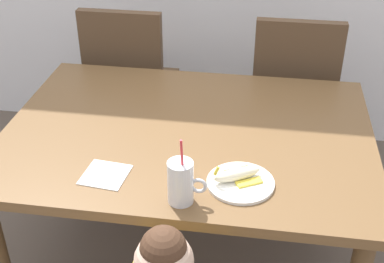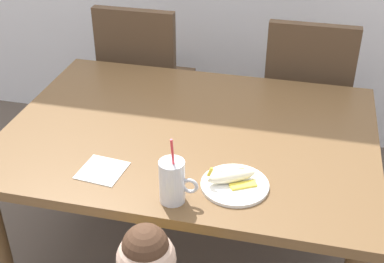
% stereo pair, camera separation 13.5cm
% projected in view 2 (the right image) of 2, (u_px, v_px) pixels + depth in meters
% --- Properties ---
extents(ground_plane, '(24.00, 24.00, 0.00)m').
position_uv_depth(ground_plane, '(190.00, 259.00, 2.44)').
color(ground_plane, brown).
extents(dining_table, '(1.45, 1.06, 0.71)m').
position_uv_depth(dining_table, '(190.00, 147.00, 2.11)').
color(dining_table, brown).
rests_on(dining_table, ground).
extents(dining_chair_left, '(0.44, 0.44, 0.96)m').
position_uv_depth(dining_chair_left, '(144.00, 77.00, 2.86)').
color(dining_chair_left, '#4C3826').
rests_on(dining_chair_left, ground).
extents(dining_chair_right, '(0.44, 0.44, 0.96)m').
position_uv_depth(dining_chair_right, '(306.00, 94.00, 2.68)').
color(dining_chair_right, '#4C3826').
rests_on(dining_chair_right, ground).
extents(milk_cup, '(0.13, 0.08, 0.25)m').
position_uv_depth(milk_cup, '(173.00, 184.00, 1.66)').
color(milk_cup, silver).
rests_on(milk_cup, dining_table).
extents(snack_plate, '(0.23, 0.23, 0.01)m').
position_uv_depth(snack_plate, '(235.00, 185.00, 1.75)').
color(snack_plate, white).
rests_on(snack_plate, dining_table).
extents(peeled_banana, '(0.18, 0.14, 0.07)m').
position_uv_depth(peeled_banana, '(232.00, 177.00, 1.75)').
color(peeled_banana, '#F4EAC6').
rests_on(peeled_banana, snack_plate).
extents(paper_napkin, '(0.16, 0.16, 0.00)m').
position_uv_depth(paper_napkin, '(102.00, 170.00, 1.83)').
color(paper_napkin, white).
rests_on(paper_napkin, dining_table).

